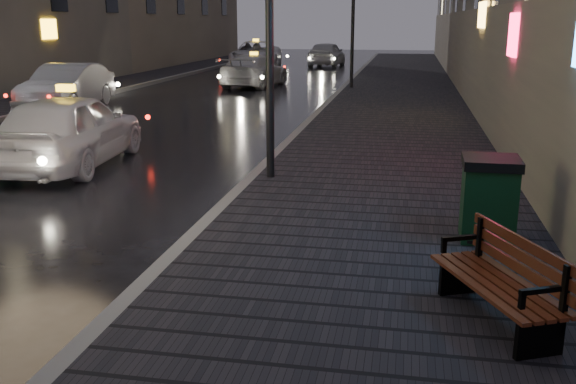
% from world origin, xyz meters
% --- Properties ---
extents(sidewalk, '(4.60, 58.00, 0.15)m').
position_xyz_m(sidewalk, '(3.90, 21.00, 0.07)').
color(sidewalk, black).
rests_on(sidewalk, ground).
extents(curb, '(0.20, 58.00, 0.15)m').
position_xyz_m(curb, '(1.50, 21.00, 0.07)').
color(curb, slate).
rests_on(curb, ground).
extents(sidewalk_far, '(2.40, 58.00, 0.15)m').
position_xyz_m(sidewalk_far, '(-8.70, 21.00, 0.07)').
color(sidewalk_far, black).
rests_on(sidewalk_far, ground).
extents(curb_far, '(0.20, 58.00, 0.15)m').
position_xyz_m(curb_far, '(-7.40, 21.00, 0.07)').
color(curb_far, slate).
rests_on(curb_far, ground).
extents(lamp_far, '(0.36, 0.36, 5.28)m').
position_xyz_m(lamp_far, '(1.85, 22.00, 3.49)').
color(lamp_far, black).
rests_on(lamp_far, sidewalk).
extents(bench, '(1.17, 1.68, 0.82)m').
position_xyz_m(bench, '(5.16, 0.82, 0.56)').
color(bench, black).
rests_on(bench, sidewalk).
extents(trash_bin, '(0.71, 0.71, 1.07)m').
position_xyz_m(trash_bin, '(5.28, 3.21, 0.69)').
color(trash_bin, black).
rests_on(trash_bin, sidewalk).
extents(taxi_near, '(2.16, 4.56, 1.51)m').
position_xyz_m(taxi_near, '(-2.42, 6.73, 0.75)').
color(taxi_near, silver).
rests_on(taxi_near, ground).
extents(car_left_mid, '(1.93, 4.61, 1.48)m').
position_xyz_m(car_left_mid, '(-6.80, 14.52, 0.74)').
color(car_left_mid, '#98989F').
rests_on(car_left_mid, ground).
extents(taxi_mid, '(2.49, 4.92, 1.37)m').
position_xyz_m(taxi_mid, '(-2.55, 23.05, 0.69)').
color(taxi_mid, silver).
rests_on(taxi_mid, ground).
extents(taxi_far, '(3.41, 6.17, 1.63)m').
position_xyz_m(taxi_far, '(-4.86, 33.14, 0.82)').
color(taxi_far, silver).
rests_on(taxi_far, ground).
extents(car_far, '(2.13, 4.64, 1.54)m').
position_xyz_m(car_far, '(-1.00, 36.19, 0.77)').
color(car_far, '#A4A5AC').
rests_on(car_far, ground).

